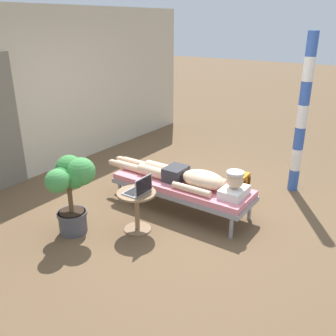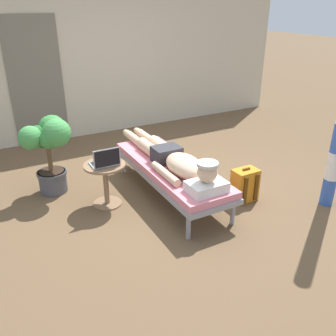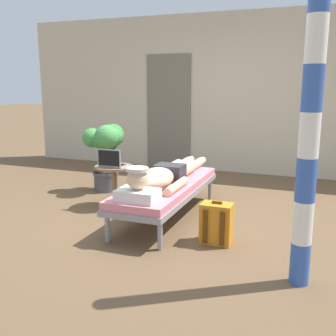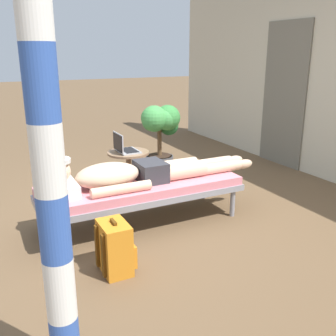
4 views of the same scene
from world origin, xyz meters
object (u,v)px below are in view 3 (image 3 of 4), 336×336
lounge_chair (167,189)px  potted_plant (106,146)px  person_reclining (163,176)px  side_table (114,179)px  backpack (217,224)px  porch_post (309,135)px  laptop (112,162)px

lounge_chair → potted_plant: size_ratio=2.03×
person_reclining → side_table: person_reclining is taller
backpack → porch_post: size_ratio=0.18×
backpack → potted_plant: (-1.97, 1.32, 0.46)m
potted_plant → person_reclining: bearing=-35.7°
porch_post → potted_plant: bearing=146.0°
lounge_chair → laptop: laptop is taller
laptop → potted_plant: (-0.47, 0.68, 0.07)m
side_table → lounge_chair: bearing=-12.0°
person_reclining → laptop: (-0.77, 0.21, 0.06)m
potted_plant → porch_post: 3.38m
backpack → lounge_chair: bearing=144.1°
lounge_chair → person_reclining: person_reclining is taller
lounge_chair → laptop: 0.81m
potted_plant → porch_post: bearing=-34.0°
laptop → potted_plant: 0.83m
lounge_chair → backpack: backpack is taller
porch_post → lounge_chair: bearing=144.9°
potted_plant → side_table: bearing=-53.3°
laptop → potted_plant: size_ratio=0.32×
lounge_chair → side_table: size_ratio=3.78×
laptop → porch_post: size_ratio=0.13×
porch_post → backpack: bearing=145.6°
backpack → porch_post: 1.38m
potted_plant → backpack: bearing=-33.8°
lounge_chair → porch_post: 2.05m
person_reclining → porch_post: (1.53, -0.98, 0.65)m
person_reclining → backpack: size_ratio=5.12×
person_reclining → laptop: 0.80m
side_table → laptop: (0.00, -0.05, 0.23)m
side_table → potted_plant: (-0.47, 0.63, 0.30)m
backpack → porch_post: porch_post is taller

